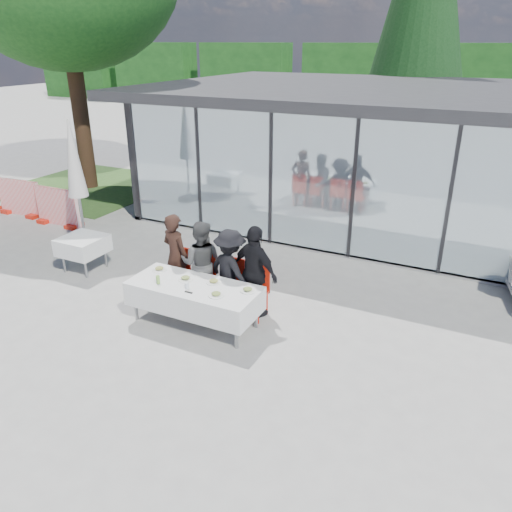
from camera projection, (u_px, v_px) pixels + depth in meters
The scene contains 23 objects.
ground at pixel (219, 333), 8.39m from camera, with size 90.00×90.00×0.00m, color gray.
pavilion at pixel (434, 137), 13.44m from camera, with size 14.80×8.80×3.44m.
treeline at pixel (415, 81), 31.37m from camera, with size 62.50×2.00×4.40m.
dining_table at pixel (194, 296), 8.48m from camera, with size 2.26×0.96×0.75m.
diner_a at pixel (176, 256), 9.31m from camera, with size 0.60×0.60×1.66m, color #311D16.
diner_chair_a at pixel (178, 270), 9.44m from camera, with size 0.44×0.44×0.97m.
diner_b at pixel (201, 263), 9.09m from camera, with size 0.78×0.78×1.60m, color #4B4B4B.
diner_chair_b at pixel (203, 275), 9.22m from camera, with size 0.44×0.44×0.97m.
diner_c at pixel (230, 271), 8.86m from camera, with size 0.99×0.99×1.54m, color black.
diner_chair_c at pixel (231, 282), 8.97m from camera, with size 0.44×0.44×0.97m.
diner_d at pixel (255, 272), 8.63m from camera, with size 0.99×0.99×1.69m, color black.
diner_chair_d at pixel (256, 287), 8.77m from camera, with size 0.44×0.44×0.97m.
plate_a at pixel (159, 269), 8.92m from camera, with size 0.26×0.26×0.07m.
plate_b at pixel (186, 278), 8.56m from camera, with size 0.26×0.26×0.07m.
plate_c at pixel (214, 281), 8.45m from camera, with size 0.26×0.26×0.07m.
plate_d at pixel (248, 290), 8.17m from camera, with size 0.26×0.26×0.07m.
plate_extra at pixel (216, 294), 8.02m from camera, with size 0.26×0.26×0.07m.
juice_bottle at pixel (158, 280), 8.41m from camera, with size 0.06×0.06×0.14m, color #79AD48.
drinking_glasses at pixel (187, 286), 8.25m from camera, with size 0.07×0.07×0.10m.
folded_eyeglasses at pixel (189, 292), 8.13m from camera, with size 0.14×0.03×0.01m, color black.
spare_table_left at pixel (83, 245), 10.52m from camera, with size 0.86×0.86×0.74m.
market_umbrella at pixel (75, 167), 11.00m from camera, with size 0.50×0.50×3.00m.
grass_patch at pixel (90, 187), 16.78m from camera, with size 5.00×5.00×0.02m, color #385926.
Camera 1 is at (3.74, -6.17, 4.53)m, focal length 35.00 mm.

